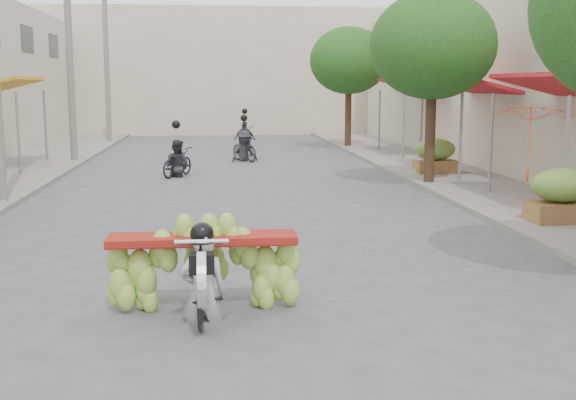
{
  "coord_description": "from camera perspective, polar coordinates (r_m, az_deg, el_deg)",
  "views": [
    {
      "loc": [
        -0.51,
        -5.17,
        2.74
      ],
      "look_at": [
        0.57,
        5.08,
        1.1
      ],
      "focal_mm": 45.0,
      "sensor_mm": 36.0,
      "label": 1
    }
  ],
  "objects": [
    {
      "name": "bg_motorbike_b",
      "position": [
        26.28,
        -3.49,
        4.94
      ],
      "size": [
        1.19,
        1.59,
        1.95
      ],
      "color": "black",
      "rests_on": "ground"
    },
    {
      "name": "bg_motorbike_a",
      "position": [
        22.09,
        -8.79,
        3.78
      ],
      "size": [
        1.21,
        1.64,
        1.95
      ],
      "color": "black",
      "rests_on": "ground"
    },
    {
      "name": "bg_motorbike_c",
      "position": [
        33.04,
        -3.43,
        5.67
      ],
      "size": [
        1.1,
        1.69,
        1.95
      ],
      "color": "black",
      "rests_on": "ground"
    },
    {
      "name": "street_tree_mid",
      "position": [
        20.09,
        11.37,
        11.85
      ],
      "size": [
        3.4,
        3.4,
        5.25
      ],
      "color": "#3A2719",
      "rests_on": "ground"
    },
    {
      "name": "street_tree_far",
      "position": [
        31.74,
        4.83,
        10.9
      ],
      "size": [
        3.4,
        3.4,
        5.25
      ],
      "color": "#3A2719",
      "rests_on": "ground"
    },
    {
      "name": "utility_pole_far",
      "position": [
        26.66,
        -16.9,
        11.43
      ],
      "size": [
        0.6,
        0.24,
        8.0
      ],
      "color": "slate",
      "rests_on": "ground"
    },
    {
      "name": "far_building",
      "position": [
        43.18,
        -5.39,
        10.02
      ],
      "size": [
        20.0,
        6.0,
        7.0
      ],
      "primitive_type": "cube",
      "color": "beige",
      "rests_on": "ground"
    },
    {
      "name": "banana_motorbike",
      "position": [
        8.74,
        -6.75,
        -4.75
      ],
      "size": [
        2.3,
        1.9,
        1.93
      ],
      "color": "black",
      "rests_on": "ground"
    },
    {
      "name": "produce_crate_far",
      "position": [
        22.3,
        11.57,
        3.65
      ],
      "size": [
        1.2,
        0.88,
        1.16
      ],
      "color": "brown",
      "rests_on": "ground"
    },
    {
      "name": "utility_pole_back",
      "position": [
        35.53,
        -14.15,
        10.85
      ],
      "size": [
        0.6,
        0.24,
        8.0
      ],
      "color": "slate",
      "rests_on": "ground"
    },
    {
      "name": "produce_crate_mid",
      "position": [
        14.92,
        20.8,
        0.65
      ],
      "size": [
        1.2,
        0.88,
        1.16
      ],
      "color": "brown",
      "rests_on": "ground"
    },
    {
      "name": "sidewalk_right",
      "position": [
        21.69,
        14.32,
        1.67
      ],
      "size": [
        4.0,
        60.0,
        0.12
      ],
      "primitive_type": "cube",
      "color": "gray",
      "rests_on": "ground"
    },
    {
      "name": "market_umbrella",
      "position": [
        15.42,
        18.72,
        7.37
      ],
      "size": [
        2.09,
        2.09,
        1.63
      ],
      "rotation": [
        0.0,
        0.0,
        -0.18
      ],
      "color": "#DB421D",
      "rests_on": "ground"
    },
    {
      "name": "pedestrian",
      "position": [
        22.38,
        10.8,
        4.46
      ],
      "size": [
        0.98,
        0.72,
        1.79
      ],
      "rotation": [
        0.0,
        0.0,
        3.39
      ],
      "color": "white",
      "rests_on": "ground"
    }
  ]
}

